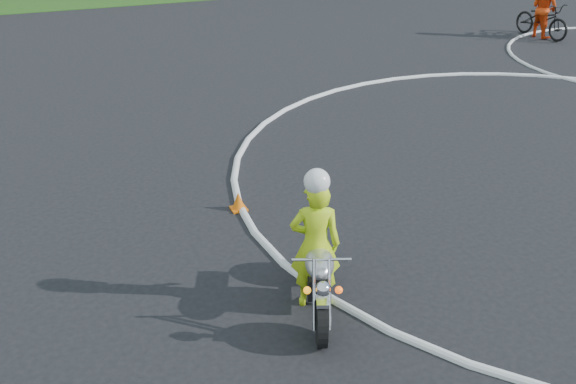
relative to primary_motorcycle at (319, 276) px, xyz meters
name	(u,v)px	position (x,y,z in m)	size (l,w,h in m)	color
primary_motorcycle	(319,276)	(0.00, 0.00, 0.00)	(0.93, 1.77, 0.98)	black
rider_primary_grp	(315,241)	(0.01, 0.13, 0.40)	(0.70, 0.59, 1.82)	#BBDF17
rider_second_grp	(543,15)	(12.79, 10.38, 0.23)	(0.90, 2.15, 2.02)	black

